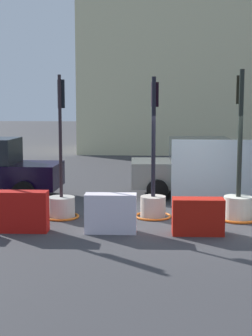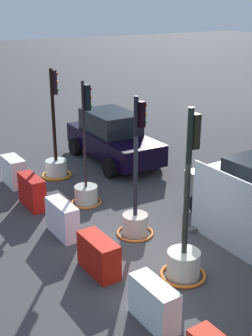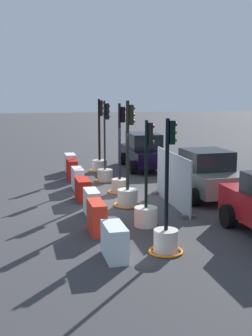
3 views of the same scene
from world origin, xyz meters
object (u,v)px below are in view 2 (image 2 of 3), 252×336
object	(u,v)px
construction_barrier_4	(154,303)
traffic_light_1	(86,186)
construction_barrier_1	(32,192)
traffic_light_0	(56,161)
traffic_light_2	(136,214)
car_black_sedan	(113,137)
construction_barrier_2	(62,219)
construction_barrier_0	(14,171)
construction_barrier_3	(99,255)
traffic_light_3	(184,252)

from	to	relation	value
construction_barrier_4	traffic_light_1	bearing A→B (deg)	165.91
construction_barrier_1	construction_barrier_4	world-z (taller)	construction_barrier_1
traffic_light_0	traffic_light_2	bearing A→B (deg)	0.75
traffic_light_0	car_black_sedan	bearing A→B (deg)	98.54
traffic_light_0	traffic_light_1	size ratio (longest dim) A/B	1.00
traffic_light_1	traffic_light_2	size ratio (longest dim) A/B	1.01
traffic_light_1	construction_barrier_1	distance (m)	1.50
construction_barrier_2	car_black_sedan	distance (m)	5.63
construction_barrier_4	car_black_sedan	bearing A→B (deg)	154.61
construction_barrier_0	traffic_light_2	bearing A→B (deg)	17.72
traffic_light_1	construction_barrier_2	world-z (taller)	traffic_light_1
construction_barrier_0	construction_barrier_4	size ratio (longest dim) A/B	1.00
construction_barrier_1	traffic_light_1	bearing A→B (deg)	67.08
construction_barrier_2	construction_barrier_1	bearing A→B (deg)	-178.70
traffic_light_2	construction_barrier_3	bearing A→B (deg)	-57.74
car_black_sedan	traffic_light_1	bearing A→B (deg)	-41.70
traffic_light_3	construction_barrier_1	distance (m)	5.09
traffic_light_2	construction_barrier_2	size ratio (longest dim) A/B	3.04
traffic_light_0	traffic_light_1	distance (m)	2.43
construction_barrier_0	construction_barrier_4	world-z (taller)	construction_barrier_0
traffic_light_2	car_black_sedan	distance (m)	5.52
traffic_light_3	traffic_light_0	bearing A→B (deg)	179.37
construction_barrier_3	car_black_sedan	distance (m)	7.13
construction_barrier_0	construction_barrier_4	bearing A→B (deg)	-0.07
construction_barrier_3	construction_barrier_4	bearing A→B (deg)	1.69
construction_barrier_0	car_black_sedan	xyz separation A→B (m)	(-0.36, 3.76, 0.42)
traffic_light_1	construction_barrier_2	size ratio (longest dim) A/B	3.08
construction_barrier_1	construction_barrier_2	xyz separation A→B (m)	(1.93, 0.04, -0.02)
traffic_light_1	car_black_sedan	size ratio (longest dim) A/B	0.80
construction_barrier_2	construction_barrier_4	distance (m)	3.82
traffic_light_2	construction_barrier_2	world-z (taller)	traffic_light_2
construction_barrier_3	car_black_sedan	bearing A→B (deg)	147.49
construction_barrier_1	traffic_light_2	bearing A→B (deg)	29.20
traffic_light_1	construction_barrier_4	xyz separation A→B (m)	(5.16, -1.30, -0.11)
traffic_light_1	car_black_sedan	bearing A→B (deg)	138.30
construction_barrier_1	construction_barrier_3	bearing A→B (deg)	0.40
construction_barrier_4	car_black_sedan	world-z (taller)	car_black_sedan
traffic_light_0	construction_barrier_2	bearing A→B (deg)	-21.39
construction_barrier_3	construction_barrier_1	bearing A→B (deg)	-179.60
traffic_light_2	traffic_light_3	size ratio (longest dim) A/B	0.96
construction_barrier_0	traffic_light_1	bearing A→B (deg)	28.10
traffic_light_1	traffic_light_3	bearing A→B (deg)	0.89
construction_barrier_2	construction_barrier_3	bearing A→B (deg)	-0.51
traffic_light_2	construction_barrier_0	bearing A→B (deg)	-162.28
traffic_light_0	construction_barrier_3	size ratio (longest dim) A/B	3.15
traffic_light_3	construction_barrier_3	bearing A→B (deg)	-126.96
construction_barrier_2	car_black_sedan	world-z (taller)	car_black_sedan
construction_barrier_0	construction_barrier_2	xyz separation A→B (m)	(3.75, -0.05, -0.01)
traffic_light_0	construction_barrier_1	size ratio (longest dim) A/B	3.15
construction_barrier_0	construction_barrier_3	world-z (taller)	construction_barrier_0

